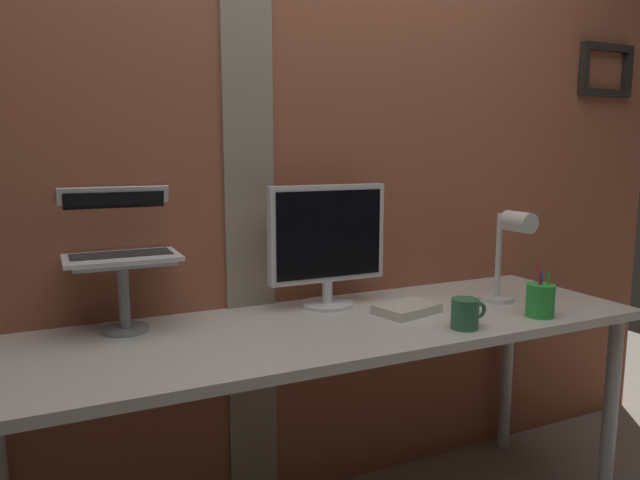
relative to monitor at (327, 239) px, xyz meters
The scene contains 9 objects.
brick_wall_back 0.38m from the monitor, 119.88° to the left, with size 3.68×0.15×2.61m.
desk 0.37m from the monitor, 110.58° to the right, with size 2.05×0.63×0.75m.
monitor is the anchor object (origin of this frame).
laptop_stand 0.68m from the monitor, behind, with size 0.28×0.22×0.22m.
laptop 0.68m from the monitor, behind, with size 0.33×0.28×0.21m.
desk_lamp 0.63m from the monitor, 23.17° to the right, with size 0.12×0.20×0.33m.
pen_cup 0.72m from the monitor, 35.86° to the right, with size 0.09×0.09×0.18m.
coffee_mug 0.52m from the monitor, 57.16° to the right, with size 0.12×0.08×0.09m.
paper_clutter_stack 0.35m from the monitor, 44.40° to the right, with size 0.20×0.14×0.03m, color silver.
Camera 1 is at (-0.76, -1.51, 1.28)m, focal length 32.87 mm.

